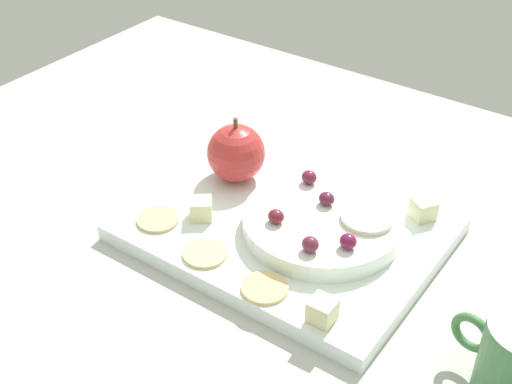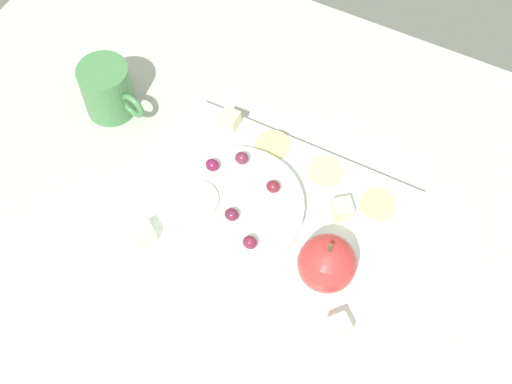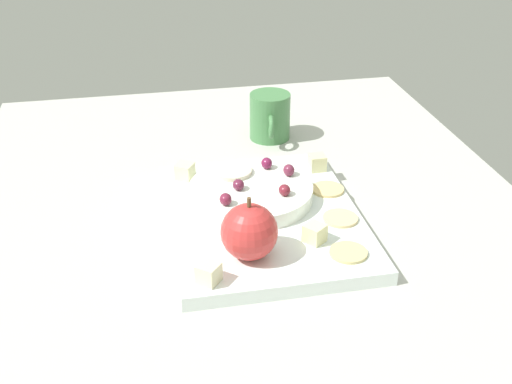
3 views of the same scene
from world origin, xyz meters
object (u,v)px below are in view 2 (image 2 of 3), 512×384
Objects in this scene: grape_4 at (232,214)px; cup at (108,90)px; cheese_cube_3 at (144,234)px; cheese_cube_1 at (342,210)px; apple_slice_0 at (196,200)px; cheese_cube_0 at (229,120)px; grape_0 at (212,165)px; cracker_1 at (273,145)px; platter at (266,222)px; cracker_0 at (325,172)px; cheese_cube_2 at (339,327)px; cracker_2 at (378,204)px; serving_dish at (233,210)px; apple_whole at (327,263)px; grape_3 at (242,158)px; grape_1 at (250,242)px; grape_2 at (273,187)px.

cup is at bearing 158.23° from grape_4.
cheese_cube_3 is at bearing -45.78° from cup.
apple_slice_0 is at bearing -154.91° from cheese_cube_1.
apple_slice_0 is (2.67, -13.63, 1.22)cm from cheese_cube_0.
cracker_1 is at bearing 60.11° from grape_0.
platter is 9.52cm from apple_slice_0.
cheese_cube_0 is 0.51× the size of cracker_0.
cup is (-28.20, 7.06, 3.10)cm from platter.
cracker_2 is (-2.28, 17.70, -1.00)cm from cheese_cube_2.
cup reaches higher than cheese_cube_1.
grape_4 reaches higher than apple_slice_0.
grape_4 is at bearing 159.32° from cheese_cube_2.
apple_whole reaches higher than serving_dish.
cup is at bearing 176.62° from cheese_cube_1.
cheese_cube_2 is 0.42× the size of apple_slice_0.
cup is (-16.09, 16.53, 0.95)cm from cheese_cube_3.
cracker_2 is (22.86, -2.49, -1.00)cm from cheese_cube_0.
serving_dish is 13.76cm from cheese_cube_1.
grape_3 is (-6.13, 5.01, 3.93)cm from platter.
cheese_cube_0 is 17.52cm from cup.
grape_0 is at bearing -13.75° from cup.
cheese_cube_0 is 1.00× the size of cheese_cube_2.
cheese_cube_2 is 1.32× the size of grape_3.
cup is at bearing -178.26° from cracker_2.
cracker_1 is 24.18cm from cup.
grape_1 is at bearing -57.59° from grape_3.
grape_1 reaches higher than cheese_cube_3.
serving_dish reaches higher than cracker_1.
grape_1 is at bearing -130.09° from cracker_2.
cracker_0 is at bearing 4.88° from cup.
cracker_2 is (16.10, -2.18, 0.00)cm from cracker_1.
serving_dish is at bearing 138.83° from grape_1.
grape_1 reaches higher than grape_2.
cheese_cube_0 is 14.94cm from cracker_0.
cheese_cube_3 is at bearing -144.69° from cheese_cube_1.
cheese_cube_3 is 17.07cm from grape_2.
serving_dish is 13.66cm from cracker_0.
cup is at bearing 166.25° from grape_0.
apple_slice_0 is (-7.78, -5.93, -0.47)cm from grape_2.
cheese_cube_2 is 18.69cm from grape_4.
cheese_cube_0 is 13.94cm from apple_slice_0.
apple_slice_0 is (0.56, -5.23, -0.53)cm from grape_0.
serving_dish is at bearing -88.55° from cracker_1.
grape_0 is 1.00× the size of grape_3.
cheese_cube_2 is 45.36cm from cup.
platter is 7.06× the size of cracker_1.
grape_2 is 9.80cm from apple_slice_0.
cracker_1 is 2.61× the size of grape_0.
serving_dish is at bearing -37.03° from grape_0.
cheese_cube_3 is 1.32× the size of grape_3.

